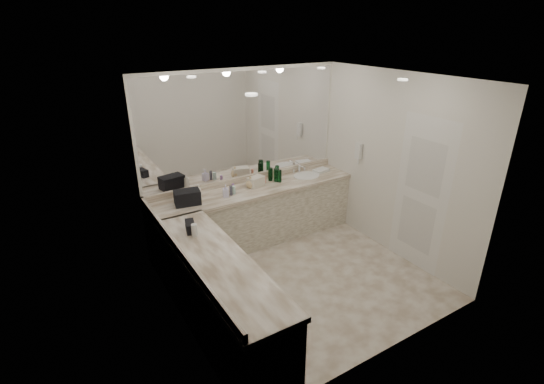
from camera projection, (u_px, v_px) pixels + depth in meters
floor at (299, 279)px, 5.29m from camera, size 3.20×3.20×0.00m
ceiling at (306, 79)px, 4.26m from camera, size 3.20×3.20×0.00m
wall_back at (245, 157)px, 5.95m from camera, size 3.20×0.02×2.60m
wall_left at (174, 221)px, 4.01m from camera, size 0.02×3.00×2.60m
wall_right at (395, 167)px, 5.54m from camera, size 0.02×3.00×2.60m
vanity_back_base at (255, 216)px, 6.06m from camera, size 3.20×0.60×0.84m
vanity_back_top at (255, 190)px, 5.88m from camera, size 3.20×0.64×0.06m
vanity_left_base at (218, 298)px, 4.26m from camera, size 0.60×2.40×0.84m
vanity_left_top at (217, 262)px, 4.09m from camera, size 0.64×2.42×0.06m
backsplash_back at (246, 179)px, 6.07m from camera, size 3.20×0.04×0.10m
backsplash_left at (179, 250)px, 4.15m from camera, size 0.04×3.00×0.10m
mirror_back at (244, 126)px, 5.75m from camera, size 3.12×0.01×1.55m
mirror_left at (171, 177)px, 3.83m from camera, size 0.01×2.92×1.55m
sink at (306, 176)px, 6.33m from camera, size 0.44×0.44×0.03m
faucet at (299, 168)px, 6.47m from camera, size 0.24×0.16×0.14m
wall_phone at (359, 151)px, 6.05m from camera, size 0.06×0.10×0.24m
door at (421, 195)px, 5.24m from camera, size 0.02×0.82×2.10m
black_toiletry_bag at (187, 198)px, 5.30m from camera, size 0.37×0.27×0.19m
black_bag_spill at (190, 227)px, 4.62m from camera, size 0.15×0.24×0.12m
cream_cosmetic_case at (256, 182)px, 5.90m from camera, size 0.29×0.22×0.15m
hand_towel at (321, 170)px, 6.51m from camera, size 0.27×0.20×0.04m
lotion_left at (194, 230)px, 4.50m from camera, size 0.07×0.07×0.16m
soap_bottle_a at (199, 192)px, 5.45m from camera, size 0.09×0.09×0.22m
soap_bottle_b at (226, 191)px, 5.53m from camera, size 0.10×0.10×0.18m
soap_bottle_c at (250, 182)px, 5.84m from camera, size 0.16×0.16×0.18m
green_bottle_0 at (270, 175)px, 6.10m from camera, size 0.07×0.07×0.19m
green_bottle_1 at (271, 174)px, 6.12m from camera, size 0.06×0.06×0.20m
green_bottle_2 at (276, 175)px, 6.06m from camera, size 0.07×0.07×0.21m
green_bottle_3 at (277, 172)px, 6.18m from camera, size 0.06×0.06×0.21m
green_bottle_4 at (279, 176)px, 6.05m from camera, size 0.07×0.07×0.19m
amenity_bottle_0 at (265, 180)px, 6.03m from camera, size 0.04×0.04×0.10m
amenity_bottle_1 at (199, 196)px, 5.48m from camera, size 0.05×0.05×0.09m
amenity_bottle_2 at (231, 191)px, 5.59m from camera, size 0.04×0.04×0.14m
amenity_bottle_3 at (233, 187)px, 5.77m from camera, size 0.04×0.04×0.10m
amenity_bottle_4 at (186, 201)px, 5.29m from camera, size 0.06×0.06×0.11m
amenity_bottle_5 at (233, 190)px, 5.64m from camera, size 0.06×0.06×0.12m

